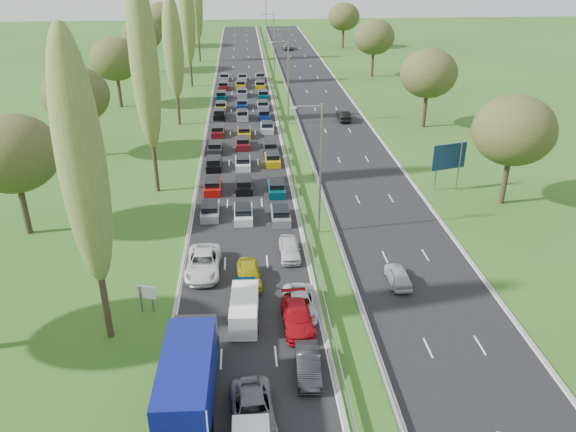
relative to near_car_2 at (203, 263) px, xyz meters
name	(u,v)px	position (x,y,z in m)	size (l,w,h in m)	color
ground	(287,120)	(10.17, 43.19, -0.82)	(260.00, 260.00, 0.00)	#2C561B
near_carriageway	(242,117)	(3.42, 45.69, -0.82)	(10.50, 215.00, 0.04)	black
far_carriageway	(329,115)	(16.92, 45.69, -0.82)	(10.50, 215.00, 0.04)	black
central_reservation	(286,112)	(10.17, 45.69, -0.27)	(2.36, 215.00, 0.32)	gray
lamp_columns	(288,83)	(10.17, 41.19, 5.18)	(0.18, 140.18, 12.00)	gray
poplar_row	(163,51)	(-5.83, 31.36, 11.56)	(2.80, 127.80, 22.44)	#2D2116
woodland_left	(68,102)	(-16.33, 25.82, 6.86)	(8.00, 166.00, 11.10)	#2D2116
woodland_right	(449,87)	(29.67, 29.86, 6.86)	(8.00, 153.00, 11.10)	#2D2116
traffic_queue_fill	(243,123)	(3.44, 40.62, -0.38)	(8.99, 67.05, 0.80)	slate
near_car_2	(203,263)	(0.00, 0.00, 0.00)	(2.67, 5.79, 1.61)	silver
near_car_6	(253,412)	(3.58, -16.22, -0.07)	(2.42, 5.25, 1.46)	slate
near_car_7	(246,300)	(3.31, -5.31, -0.15)	(1.83, 4.49, 1.30)	#053453
near_car_8	(249,274)	(3.64, -1.86, -0.07)	(1.74, 4.33, 1.48)	#A99F0B
near_car_9	(308,365)	(7.05, -12.61, -0.11)	(1.46, 4.20, 1.38)	black
near_car_10	(300,304)	(7.17, -6.15, -0.11)	(2.29, 4.97, 1.38)	silver
near_car_11	(297,317)	(6.86, -7.71, -0.07)	(2.07, 5.10, 1.48)	#9F0912
near_car_12	(290,249)	(7.12, 1.97, -0.09)	(1.69, 4.20, 1.43)	silver
far_car_0	(398,275)	(15.20, -2.88, -0.14)	(1.57, 3.89, 1.33)	#A5AAAE
far_car_1	(344,115)	(18.63, 42.30, -0.05)	(1.60, 4.58, 1.51)	black
far_car_2	(288,46)	(15.36, 107.56, -0.06)	(2.46, 5.33, 1.48)	slate
blue_lorry	(189,376)	(0.11, -14.68, 1.30)	(2.71, 9.77, 4.13)	black
white_van_rear	(244,308)	(3.23, -6.68, 0.16)	(1.87, 4.77, 1.92)	silver
info_sign	(146,295)	(-3.73, -5.11, 0.55)	(1.48, 0.47, 2.10)	gray
direction_sign	(449,159)	(25.07, 14.99, 2.75)	(3.88, 1.15, 5.20)	gray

